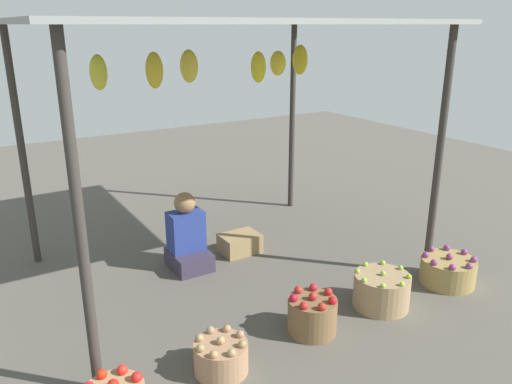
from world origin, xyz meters
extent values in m
plane|color=#57534B|center=(0.00, 0.00, 0.00)|extent=(14.00, 14.00, 0.00)
cylinder|color=#38332D|center=(-1.60, -1.15, 1.16)|extent=(0.07, 0.07, 2.32)
cylinder|color=#38332D|center=(1.60, -1.15, 1.16)|extent=(0.07, 0.07, 2.32)
cylinder|color=#38332D|center=(-1.60, 1.15, 1.16)|extent=(0.07, 0.07, 2.32)
cylinder|color=#38332D|center=(1.60, 1.15, 1.16)|extent=(0.07, 0.07, 2.32)
cube|color=gray|center=(0.00, 0.00, 2.34)|extent=(3.49, 2.59, 0.04)
ellipsoid|color=yellow|center=(-1.09, 0.02, 1.96)|extent=(0.14, 0.14, 0.28)
ellipsoid|color=yellow|center=(-0.65, -0.03, 1.96)|extent=(0.14, 0.14, 0.30)
ellipsoid|color=yellow|center=(-0.23, 0.21, 1.96)|extent=(0.16, 0.16, 0.29)
ellipsoid|color=yellow|center=(0.25, -0.19, 1.96)|extent=(0.13, 0.13, 0.27)
ellipsoid|color=yellow|center=(0.66, 0.10, 1.96)|extent=(0.15, 0.15, 0.23)
ellipsoid|color=gold|center=(1.14, 0.40, 1.96)|extent=(0.16, 0.16, 0.31)
cube|color=#362E43|center=(-0.33, 0.18, 0.09)|extent=(0.36, 0.44, 0.18)
cube|color=navy|center=(-0.33, 0.23, 0.38)|extent=(0.34, 0.22, 0.40)
sphere|color=olive|center=(-0.33, 0.23, 0.67)|extent=(0.21, 0.21, 0.21)
sphere|color=red|center=(-1.42, -1.44, 0.23)|extent=(0.07, 0.07, 0.07)
sphere|color=red|center=(-1.48, -1.33, 0.23)|extent=(0.07, 0.07, 0.07)
sphere|color=red|center=(-1.60, -1.30, 0.23)|extent=(0.07, 0.07, 0.07)
cylinder|color=#A37A59|center=(-0.81, -1.40, 0.11)|extent=(0.38, 0.38, 0.22)
sphere|color=#A2875B|center=(-0.81, -1.40, 0.25)|extent=(0.06, 0.06, 0.06)
sphere|color=#9C7753|center=(-0.65, -1.40, 0.24)|extent=(0.06, 0.06, 0.06)
sphere|color=#A27D56|center=(-0.70, -1.29, 0.24)|extent=(0.06, 0.06, 0.06)
sphere|color=#95755A|center=(-0.81, -1.24, 0.24)|extent=(0.06, 0.06, 0.06)
sphere|color=#A08256|center=(-0.92, -1.29, 0.24)|extent=(0.06, 0.06, 0.06)
sphere|color=#947E51|center=(-0.96, -1.40, 0.24)|extent=(0.06, 0.06, 0.06)
sphere|color=#A68150|center=(-0.92, -1.51, 0.24)|extent=(0.06, 0.06, 0.06)
sphere|color=#958356|center=(-0.81, -1.55, 0.24)|extent=(0.06, 0.06, 0.06)
sphere|color=#997B4F|center=(-0.70, -1.51, 0.24)|extent=(0.06, 0.06, 0.06)
cylinder|color=brown|center=(0.03, -1.35, 0.14)|extent=(0.39, 0.39, 0.29)
sphere|color=red|center=(0.03, -1.35, 0.31)|extent=(0.07, 0.07, 0.07)
sphere|color=#B0201C|center=(0.18, -1.35, 0.31)|extent=(0.07, 0.07, 0.07)
sphere|color=red|center=(0.13, -1.23, 0.31)|extent=(0.07, 0.07, 0.07)
sphere|color=#AE2826|center=(0.00, -1.20, 0.31)|extent=(0.07, 0.07, 0.07)
sphere|color=red|center=(-0.11, -1.28, 0.31)|extent=(0.07, 0.07, 0.07)
sphere|color=#B2221F|center=(-0.11, -1.42, 0.31)|extent=(0.07, 0.07, 0.07)
sphere|color=#A8261B|center=(0.00, -1.50, 0.31)|extent=(0.07, 0.07, 0.07)
sphere|color=red|center=(0.13, -1.47, 0.31)|extent=(0.07, 0.07, 0.07)
cylinder|color=#9F805A|center=(0.77, -1.36, 0.15)|extent=(0.48, 0.48, 0.29)
sphere|color=#85C43D|center=(0.77, -1.36, 0.31)|extent=(0.04, 0.04, 0.04)
sphere|color=#89C139|center=(0.99, -1.36, 0.31)|extent=(0.04, 0.04, 0.04)
sphere|color=#93CF36|center=(0.93, -1.21, 0.31)|extent=(0.04, 0.04, 0.04)
sphere|color=#8ACC2F|center=(0.77, -1.14, 0.31)|extent=(0.04, 0.04, 0.04)
sphere|color=#8CC63A|center=(0.62, -1.21, 0.31)|extent=(0.04, 0.04, 0.04)
sphere|color=#90CD3D|center=(0.56, -1.36, 0.31)|extent=(0.04, 0.04, 0.04)
sphere|color=#90C13B|center=(0.62, -1.51, 0.31)|extent=(0.04, 0.04, 0.04)
sphere|color=#96C738|center=(0.77, -1.57, 0.31)|extent=(0.04, 0.04, 0.04)
sphere|color=#90CE30|center=(0.93, -1.51, 0.31)|extent=(0.04, 0.04, 0.04)
cylinder|color=olive|center=(1.60, -1.38, 0.12)|extent=(0.50, 0.50, 0.24)
sphere|color=#833A68|center=(1.60, -1.38, 0.27)|extent=(0.06, 0.06, 0.06)
sphere|color=#893179|center=(1.82, -1.38, 0.26)|extent=(0.06, 0.06, 0.06)
sphere|color=#7D306E|center=(1.75, -1.23, 0.26)|extent=(0.06, 0.06, 0.06)
sphere|color=#772E71|center=(1.60, -1.17, 0.26)|extent=(0.06, 0.06, 0.06)
sphere|color=#77306E|center=(1.45, -1.23, 0.26)|extent=(0.06, 0.06, 0.06)
sphere|color=#823271|center=(1.39, -1.38, 0.26)|extent=(0.06, 0.06, 0.06)
sphere|color=#81316E|center=(1.45, -1.54, 0.26)|extent=(0.06, 0.06, 0.06)
sphere|color=#7D3E6E|center=(1.60, -1.60, 0.26)|extent=(0.06, 0.06, 0.06)
sphere|color=#813B78|center=(1.75, -1.54, 0.26)|extent=(0.06, 0.06, 0.06)
cube|color=#967A4D|center=(0.28, 0.23, 0.10)|extent=(0.41, 0.30, 0.20)
camera|label=1|loc=(-2.17, -4.08, 2.32)|focal=35.59mm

